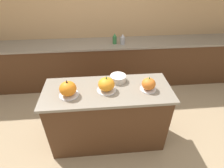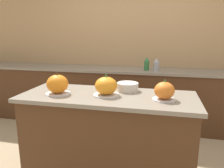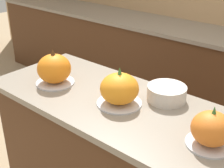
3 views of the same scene
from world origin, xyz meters
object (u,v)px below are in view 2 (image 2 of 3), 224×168
bottle_short (147,64)px  pumpkin_cake_right (164,91)px  mixing_bowl (128,87)px  pumpkin_cake_left (58,84)px  pumpkin_cake_center (106,86)px  bottle_tall (156,65)px

bottle_short → pumpkin_cake_right: bearing=-80.3°
pumpkin_cake_right → mixing_bowl: (-0.34, 0.22, -0.03)m
pumpkin_cake_left → bottle_short: bearing=65.4°
mixing_bowl → pumpkin_cake_center: bearing=-130.8°
pumpkin_cake_left → bottle_tall: size_ratio=1.18×
pumpkin_cake_center → bottle_short: (0.25, 1.46, 0.01)m
pumpkin_cake_left → pumpkin_cake_center: pumpkin_cake_left is taller
pumpkin_cake_left → mixing_bowl: pumpkin_cake_left is taller
pumpkin_cake_center → bottle_short: size_ratio=1.19×
bottle_tall → bottle_short: 0.15m
pumpkin_cake_right → mixing_bowl: bearing=147.5°
pumpkin_cake_left → bottle_tall: bearing=60.5°
pumpkin_cake_center → bottle_tall: size_ratio=1.23×
bottle_tall → mixing_bowl: size_ratio=0.93×
pumpkin_cake_center → mixing_bowl: (0.16, 0.19, -0.04)m
pumpkin_cake_left → bottle_tall: (0.84, 1.48, 0.00)m
pumpkin_cake_center → pumpkin_cake_right: pumpkin_cake_center is taller
pumpkin_cake_left → bottle_tall: 1.70m
bottle_tall → bottle_short: bottle_short is taller
bottle_tall → pumpkin_cake_center: bearing=-105.5°
pumpkin_cake_left → bottle_short: pumpkin_cake_left is taller
mixing_bowl → bottle_tall: bearing=79.4°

